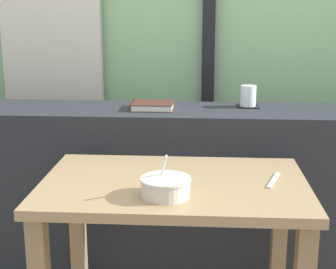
{
  "coord_description": "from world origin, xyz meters",
  "views": [
    {
      "loc": [
        0.05,
        -1.79,
        1.31
      ],
      "look_at": [
        -0.09,
        0.41,
        0.75
      ],
      "focal_mm": 54.49,
      "sensor_mm": 36.0,
      "label": 1
    }
  ],
  "objects_px": {
    "fork_utensil": "(274,180)",
    "breakfast_table": "(174,215)",
    "closed_book": "(152,106)",
    "soup_bowl": "(166,187)",
    "coaster_square": "(248,106)",
    "juice_glass": "(248,97)"
  },
  "relations": [
    {
      "from": "coaster_square",
      "to": "juice_glass",
      "type": "height_order",
      "value": "juice_glass"
    },
    {
      "from": "juice_glass",
      "to": "fork_utensil",
      "type": "distance_m",
      "value": 0.69
    },
    {
      "from": "soup_bowl",
      "to": "breakfast_table",
      "type": "bearing_deg",
      "value": 82.61
    },
    {
      "from": "coaster_square",
      "to": "soup_bowl",
      "type": "distance_m",
      "value": 0.91
    },
    {
      "from": "fork_utensil",
      "to": "breakfast_table",
      "type": "bearing_deg",
      "value": -157.68
    },
    {
      "from": "coaster_square",
      "to": "closed_book",
      "type": "xyz_separation_m",
      "value": [
        -0.45,
        -0.08,
        0.01
      ]
    },
    {
      "from": "soup_bowl",
      "to": "fork_utensil",
      "type": "xyz_separation_m",
      "value": [
        0.38,
        0.18,
        -0.03
      ]
    },
    {
      "from": "juice_glass",
      "to": "coaster_square",
      "type": "bearing_deg",
      "value": 0.0
    },
    {
      "from": "coaster_square",
      "to": "fork_utensil",
      "type": "bearing_deg",
      "value": -86.45
    },
    {
      "from": "juice_glass",
      "to": "closed_book",
      "type": "bearing_deg",
      "value": -169.76
    },
    {
      "from": "soup_bowl",
      "to": "fork_utensil",
      "type": "bearing_deg",
      "value": 25.16
    },
    {
      "from": "breakfast_table",
      "to": "closed_book",
      "type": "relative_size",
      "value": 4.84
    },
    {
      "from": "coaster_square",
      "to": "juice_glass",
      "type": "xyz_separation_m",
      "value": [
        0.0,
        0.0,
        0.05
      ]
    },
    {
      "from": "closed_book",
      "to": "soup_bowl",
      "type": "distance_m",
      "value": 0.78
    },
    {
      "from": "soup_bowl",
      "to": "fork_utensil",
      "type": "distance_m",
      "value": 0.42
    },
    {
      "from": "coaster_square",
      "to": "soup_bowl",
      "type": "height_order",
      "value": "soup_bowl"
    },
    {
      "from": "closed_book",
      "to": "soup_bowl",
      "type": "xyz_separation_m",
      "value": [
        0.12,
        -0.76,
        -0.12
      ]
    },
    {
      "from": "breakfast_table",
      "to": "juice_glass",
      "type": "relative_size",
      "value": 9.71
    },
    {
      "from": "breakfast_table",
      "to": "soup_bowl",
      "type": "distance_m",
      "value": 0.22
    },
    {
      "from": "coaster_square",
      "to": "closed_book",
      "type": "distance_m",
      "value": 0.46
    },
    {
      "from": "breakfast_table",
      "to": "juice_glass",
      "type": "height_order",
      "value": "juice_glass"
    },
    {
      "from": "soup_bowl",
      "to": "fork_utensil",
      "type": "relative_size",
      "value": 0.99
    }
  ]
}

